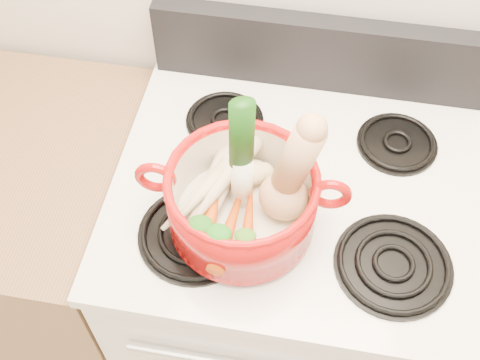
% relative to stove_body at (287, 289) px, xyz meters
% --- Properties ---
extents(stove_body, '(0.76, 0.65, 0.92)m').
position_rel_stove_body_xyz_m(stove_body, '(0.00, 0.00, 0.00)').
color(stove_body, white).
rests_on(stove_body, floor).
extents(cooktop, '(0.78, 0.67, 0.03)m').
position_rel_stove_body_xyz_m(cooktop, '(0.00, 0.00, 0.47)').
color(cooktop, silver).
rests_on(cooktop, stove_body).
extents(control_backsplash, '(0.76, 0.05, 0.18)m').
position_rel_stove_body_xyz_m(control_backsplash, '(0.00, 0.30, 0.58)').
color(control_backsplash, black).
rests_on(control_backsplash, cooktop).
extents(burner_front_left, '(0.22, 0.22, 0.02)m').
position_rel_stove_body_xyz_m(burner_front_left, '(-0.19, -0.16, 0.50)').
color(burner_front_left, black).
rests_on(burner_front_left, cooktop).
extents(burner_front_right, '(0.22, 0.22, 0.02)m').
position_rel_stove_body_xyz_m(burner_front_right, '(0.19, -0.16, 0.50)').
color(burner_front_right, black).
rests_on(burner_front_right, cooktop).
extents(burner_back_left, '(0.17, 0.17, 0.02)m').
position_rel_stove_body_xyz_m(burner_back_left, '(-0.19, 0.14, 0.50)').
color(burner_back_left, black).
rests_on(burner_back_left, cooktop).
extents(burner_back_right, '(0.17, 0.17, 0.02)m').
position_rel_stove_body_xyz_m(burner_back_right, '(0.19, 0.14, 0.50)').
color(burner_back_right, black).
rests_on(burner_back_right, cooktop).
extents(dutch_oven, '(0.30, 0.30, 0.14)m').
position_rel_stove_body_xyz_m(dutch_oven, '(-0.11, -0.12, 0.58)').
color(dutch_oven, '#9D0B0A').
rests_on(dutch_oven, burner_front_left).
extents(pot_handle_left, '(0.08, 0.02, 0.08)m').
position_rel_stove_body_xyz_m(pot_handle_left, '(-0.26, -0.13, 0.62)').
color(pot_handle_left, '#9D0B0A').
rests_on(pot_handle_left, dutch_oven).
extents(pot_handle_right, '(0.08, 0.02, 0.08)m').
position_rel_stove_body_xyz_m(pot_handle_right, '(0.05, -0.11, 0.62)').
color(pot_handle_right, '#9D0B0A').
rests_on(pot_handle_right, dutch_oven).
extents(squash, '(0.17, 0.15, 0.26)m').
position_rel_stove_body_xyz_m(squash, '(-0.02, -0.10, 0.66)').
color(squash, tan).
rests_on(squash, dutch_oven).
extents(leek, '(0.06, 0.07, 0.29)m').
position_rel_stove_body_xyz_m(leek, '(-0.11, -0.09, 0.68)').
color(leek, white).
rests_on(leek, dutch_oven).
extents(ginger, '(0.10, 0.08, 0.04)m').
position_rel_stove_body_xyz_m(ginger, '(-0.11, -0.04, 0.56)').
color(ginger, tan).
rests_on(ginger, dutch_oven).
extents(parsnip_0, '(0.11, 0.25, 0.07)m').
position_rel_stove_body_xyz_m(parsnip_0, '(-0.17, -0.09, 0.56)').
color(parsnip_0, beige).
rests_on(parsnip_0, dutch_oven).
extents(parsnip_1, '(0.16, 0.22, 0.07)m').
position_rel_stove_body_xyz_m(parsnip_1, '(-0.18, -0.10, 0.57)').
color(parsnip_1, beige).
rests_on(parsnip_1, dutch_oven).
extents(parsnip_2, '(0.06, 0.17, 0.05)m').
position_rel_stove_body_xyz_m(parsnip_2, '(-0.14, -0.08, 0.57)').
color(parsnip_2, beige).
rests_on(parsnip_2, dutch_oven).
extents(parsnip_3, '(0.11, 0.16, 0.05)m').
position_rel_stove_body_xyz_m(parsnip_3, '(-0.18, -0.12, 0.58)').
color(parsnip_3, beige).
rests_on(parsnip_3, dutch_oven).
extents(parsnip_4, '(0.13, 0.23, 0.06)m').
position_rel_stove_body_xyz_m(parsnip_4, '(-0.15, -0.09, 0.59)').
color(parsnip_4, beige).
rests_on(parsnip_4, dutch_oven).
extents(carrot_0, '(0.05, 0.18, 0.05)m').
position_rel_stove_body_xyz_m(carrot_0, '(-0.12, -0.18, 0.56)').
color(carrot_0, '#BF4F09').
rests_on(carrot_0, dutch_oven).
extents(carrot_1, '(0.04, 0.16, 0.05)m').
position_rel_stove_body_xyz_m(carrot_1, '(-0.16, -0.15, 0.56)').
color(carrot_1, '#C43C09').
rests_on(carrot_1, dutch_oven).
extents(carrot_2, '(0.04, 0.15, 0.04)m').
position_rel_stove_body_xyz_m(carrot_2, '(-0.09, -0.16, 0.56)').
color(carrot_2, '#C24C09').
rests_on(carrot_2, dutch_oven).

